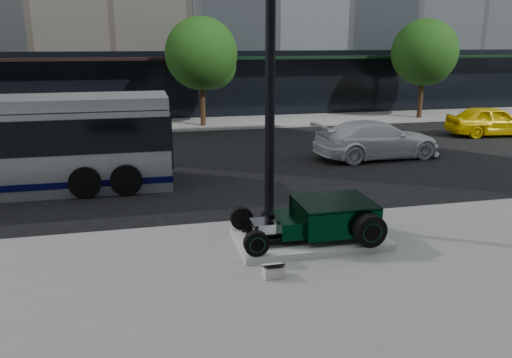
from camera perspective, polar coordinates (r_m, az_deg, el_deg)
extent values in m
plane|color=black|center=(14.79, -3.60, -2.55)|extent=(120.00, 120.00, 0.00)
cube|color=gray|center=(28.34, -8.31, 6.21)|extent=(70.00, 4.00, 0.12)
cube|color=black|center=(33.83, 14.11, 10.72)|extent=(24.00, 0.50, 4.00)
cube|color=black|center=(33.21, 14.77, 13.37)|extent=(24.00, 1.60, 0.15)
cylinder|color=black|center=(27.26, -6.12, 8.80)|extent=(0.28, 0.28, 2.60)
sphere|color=#173A0F|center=(27.09, -6.28, 14.06)|extent=(3.80, 3.80, 3.80)
sphere|color=#173A0F|center=(27.48, -5.04, 12.86)|extent=(2.60, 2.60, 2.60)
cylinder|color=black|center=(31.57, 18.31, 9.03)|extent=(0.28, 0.28, 2.60)
sphere|color=#173A0F|center=(31.42, 18.70, 13.56)|extent=(3.80, 3.80, 3.80)
sphere|color=#173A0F|center=(32.01, 19.27, 12.45)|extent=(2.60, 2.60, 2.60)
cube|color=silver|center=(11.60, 6.22, -6.82)|extent=(3.40, 1.80, 0.15)
cube|color=black|center=(11.14, 7.00, -6.83)|extent=(3.00, 0.08, 0.10)
cube|color=black|center=(11.93, 5.53, -5.24)|extent=(3.00, 0.08, 0.10)
cube|color=black|center=(11.59, 8.87, -4.14)|extent=(1.70, 1.45, 0.62)
cube|color=black|center=(11.49, 8.94, -2.59)|extent=(1.70, 1.45, 0.06)
cube|color=black|center=(11.29, 3.62, -5.18)|extent=(0.55, 1.05, 0.38)
cube|color=silver|center=(11.17, 0.90, -5.66)|extent=(0.55, 0.55, 0.34)
cylinder|color=black|center=(11.11, 1.66, -4.29)|extent=(0.18, 0.18, 0.10)
cylinder|color=black|center=(11.14, -0.86, -6.38)|extent=(0.06, 1.55, 0.06)
cylinder|color=black|center=(11.09, 12.88, -5.78)|extent=(0.72, 0.24, 0.72)
cylinder|color=black|center=(10.99, 13.17, -6.00)|extent=(0.37, 0.02, 0.37)
torus|color=#0A3717|center=(10.98, 13.19, -6.03)|extent=(0.44, 0.02, 0.44)
cylinder|color=black|center=(12.55, 9.55, -3.07)|extent=(0.72, 0.24, 0.72)
cylinder|color=black|center=(12.66, 9.34, -2.89)|extent=(0.37, 0.02, 0.37)
torus|color=#0A3717|center=(12.67, 9.32, -2.88)|extent=(0.44, 0.02, 0.44)
cylinder|color=black|center=(10.39, 0.05, -7.38)|extent=(0.54, 0.16, 0.54)
cylinder|color=black|center=(10.32, 0.16, -7.56)|extent=(0.28, 0.02, 0.28)
torus|color=#0A3717|center=(10.31, 0.17, -7.59)|extent=(0.34, 0.02, 0.34)
cylinder|color=black|center=(11.81, -1.66, -4.50)|extent=(0.54, 0.16, 0.54)
cylinder|color=black|center=(11.89, -1.74, -4.36)|extent=(0.28, 0.02, 0.28)
torus|color=#0A3717|center=(11.90, -1.76, -4.34)|extent=(0.34, 0.02, 0.34)
cube|color=silver|center=(9.93, 2.01, -10.49)|extent=(0.40, 0.30, 0.22)
cube|color=black|center=(9.88, 2.02, -9.84)|extent=(0.40, 0.28, 0.15)
cylinder|color=black|center=(12.08, 1.64, 13.12)|extent=(0.24, 0.24, 7.91)
cylinder|color=black|center=(12.84, 1.51, -4.35)|extent=(0.44, 0.44, 0.20)
cube|color=black|center=(16.75, -9.87, 4.87)|extent=(0.06, 2.30, 1.70)
cylinder|color=black|center=(15.80, -18.95, -0.39)|extent=(0.96, 0.28, 0.96)
cylinder|color=black|center=(18.30, -18.20, 1.80)|extent=(0.96, 0.28, 0.96)
cylinder|color=black|center=(15.71, -14.61, -0.12)|extent=(0.96, 0.28, 0.96)
cylinder|color=black|center=(18.23, -14.45, 2.03)|extent=(0.96, 0.28, 0.96)
imported|color=white|center=(20.68, 13.68, 4.41)|extent=(5.26, 2.39, 1.49)
imported|color=yellow|center=(27.51, 25.35, 6.03)|extent=(4.54, 2.33, 1.48)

